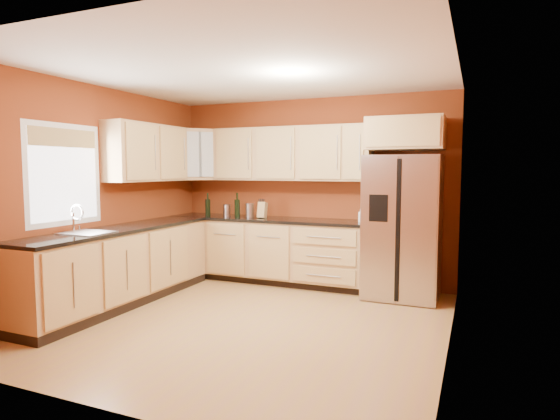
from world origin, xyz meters
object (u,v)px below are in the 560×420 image
at_px(knife_block, 262,210).
at_px(soap_dispenser, 360,216).
at_px(refrigerator, 403,227).
at_px(canister_left, 250,210).
at_px(wine_bottle_a, 237,205).

height_order(knife_block, soap_dispenser, knife_block).
bearing_deg(knife_block, soap_dispenser, 0.48).
bearing_deg(refrigerator, canister_left, 178.32).
bearing_deg(canister_left, refrigerator, -1.68).
xyz_separation_m(wine_bottle_a, knife_block, (0.38, 0.04, -0.06)).
height_order(canister_left, soap_dispenser, canister_left).
distance_m(refrigerator, knife_block, 1.97).
xyz_separation_m(canister_left, knife_block, (0.20, -0.01, 0.01)).
xyz_separation_m(refrigerator, wine_bottle_a, (-2.34, 0.01, 0.21)).
relative_size(refrigerator, soap_dispenser, 10.53).
xyz_separation_m(refrigerator, soap_dispenser, (-0.55, 0.06, 0.11)).
height_order(refrigerator, canister_left, refrigerator).
height_order(refrigerator, knife_block, refrigerator).
bearing_deg(wine_bottle_a, knife_block, 6.42).
relative_size(refrigerator, wine_bottle_a, 5.08).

